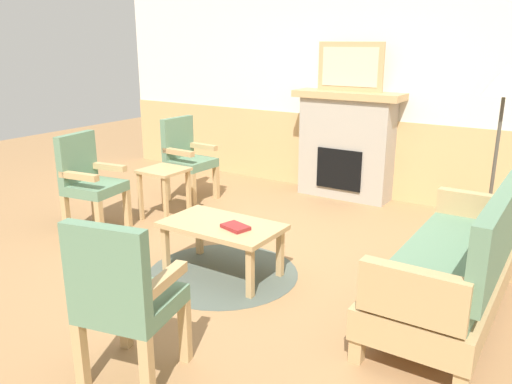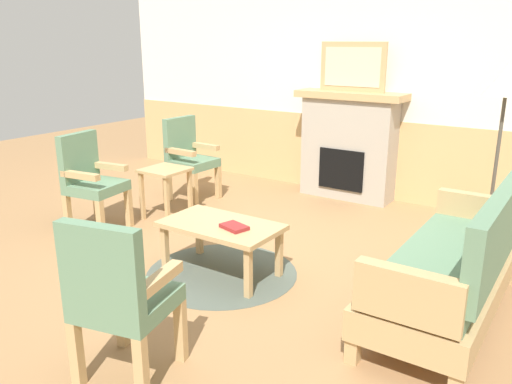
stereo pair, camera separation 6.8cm
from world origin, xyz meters
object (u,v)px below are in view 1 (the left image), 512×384
(framed_picture, at_px, (350,67))
(side_table, at_px, (164,179))
(coffee_table, at_px, (222,230))
(fireplace, at_px, (346,144))
(couch, at_px, (456,265))
(book_on_table, at_px, (235,227))
(armchair_by_window_left, at_px, (186,155))
(armchair_near_fireplace, at_px, (89,178))
(armchair_front_left, at_px, (123,295))
(floor_lamp_by_couch, at_px, (504,92))

(framed_picture, height_order, side_table, framed_picture)
(coffee_table, relative_size, side_table, 1.75)
(coffee_table, bearing_deg, fireplace, 91.17)
(couch, relative_size, book_on_table, 8.43)
(armchair_by_window_left, bearing_deg, book_on_table, -40.20)
(fireplace, relative_size, armchair_near_fireplace, 1.33)
(armchair_front_left, bearing_deg, floor_lamp_by_couch, 65.31)
(armchair_by_window_left, xyz_separation_m, side_table, (0.27, -0.69, -0.10))
(couch, relative_size, armchair_near_fireplace, 1.84)
(coffee_table, height_order, armchair_by_window_left, armchair_by_window_left)
(couch, xyz_separation_m, floor_lamp_by_couch, (-0.01, 1.23, 1.05))
(framed_picture, xyz_separation_m, book_on_table, (0.22, -2.63, -1.10))
(fireplace, xyz_separation_m, armchair_front_left, (0.44, -4.00, -0.11))
(armchair_front_left, relative_size, floor_lamp_by_couch, 0.58)
(coffee_table, xyz_separation_m, armchair_near_fireplace, (-1.73, 0.11, 0.15))
(coffee_table, height_order, floor_lamp_by_couch, floor_lamp_by_couch)
(fireplace, bearing_deg, floor_lamp_by_couch, -30.31)
(couch, distance_m, armchair_front_left, 2.20)
(book_on_table, distance_m, armchair_near_fireplace, 1.90)
(fireplace, relative_size, coffee_table, 1.35)
(couch, xyz_separation_m, coffee_table, (-1.75, -0.31, -0.01))
(armchair_by_window_left, xyz_separation_m, floor_lamp_by_couch, (3.36, 0.07, 0.91))
(fireplace, relative_size, side_table, 2.36)
(armchair_by_window_left, relative_size, armchair_front_left, 1.00)
(fireplace, distance_m, armchair_near_fireplace, 2.99)
(coffee_table, height_order, armchair_front_left, armchair_front_left)
(framed_picture, bearing_deg, book_on_table, -85.31)
(coffee_table, height_order, side_table, side_table)
(armchair_front_left, bearing_deg, side_table, 128.36)
(floor_lamp_by_couch, bearing_deg, armchair_by_window_left, -178.76)
(couch, relative_size, floor_lamp_by_couch, 1.07)
(framed_picture, xyz_separation_m, floor_lamp_by_couch, (1.80, -1.05, -0.11))
(book_on_table, relative_size, armchair_by_window_left, 0.22)
(fireplace, height_order, book_on_table, fireplace)
(armchair_near_fireplace, relative_size, armchair_front_left, 1.00)
(book_on_table, bearing_deg, framed_picture, 94.69)
(framed_picture, height_order, floor_lamp_by_couch, framed_picture)
(coffee_table, bearing_deg, armchair_by_window_left, 137.82)
(coffee_table, bearing_deg, couch, 9.92)
(book_on_table, height_order, armchair_by_window_left, armchair_by_window_left)
(framed_picture, relative_size, armchair_front_left, 0.82)
(armchair_near_fireplace, xyz_separation_m, armchair_by_window_left, (0.11, 1.35, 0.00))
(armchair_near_fireplace, distance_m, floor_lamp_by_couch, 3.86)
(couch, relative_size, armchair_by_window_left, 1.84)
(couch, height_order, armchair_near_fireplace, same)
(armchair_by_window_left, bearing_deg, side_table, -68.32)
(framed_picture, height_order, coffee_table, framed_picture)
(fireplace, height_order, armchair_near_fireplace, fireplace)
(book_on_table, xyz_separation_m, armchair_front_left, (0.23, -1.37, 0.08))
(armchair_near_fireplace, bearing_deg, book_on_table, -4.58)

